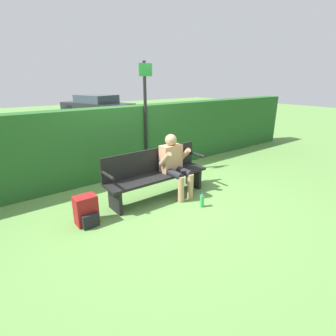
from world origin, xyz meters
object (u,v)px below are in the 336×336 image
backpack (86,211)px  signpost (146,113)px  parked_car (97,106)px  person_seated (174,162)px  park_bench (156,173)px  water_bottle (202,201)px

backpack → signpost: 2.73m
parked_car → person_seated: bearing=145.8°
person_seated → parked_car: bearing=73.6°
signpost → park_bench: bearing=-116.2°
signpost → water_bottle: bearing=-96.5°
person_seated → water_bottle: bearing=-86.4°
person_seated → water_bottle: size_ratio=4.96×
park_bench → backpack: bearing=-173.0°
person_seated → backpack: size_ratio=2.54×
parked_car → signpost: bearing=145.2°
signpost → parked_car: signpost is taller
backpack → water_bottle: backpack is taller
park_bench → person_seated: person_seated is taller
backpack → park_bench: bearing=7.0°
park_bench → person_seated: 0.40m
backpack → water_bottle: bearing=-20.5°
park_bench → person_seated: (0.33, -0.13, 0.18)m
park_bench → backpack: 1.44m
backpack → water_bottle: size_ratio=1.95×
water_bottle → signpost: (0.24, 2.08, 1.27)m
park_bench → parked_car: parked_car is taller
person_seated → backpack: (-1.73, -0.04, -0.42)m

